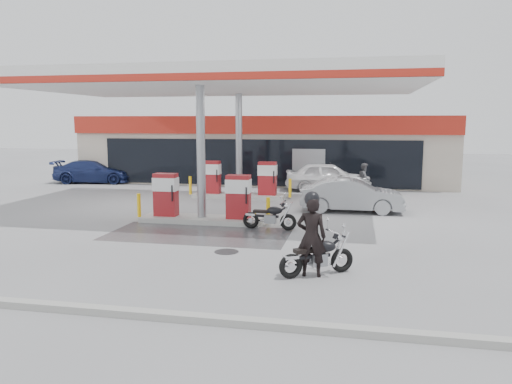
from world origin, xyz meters
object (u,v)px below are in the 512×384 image
main_motorcycle (318,257)px  biker_main (311,237)px  pump_island_near (202,203)px  hatchback_silver (352,195)px  sedan_white (328,177)px  parked_car_left (94,172)px  pump_island_far (239,183)px  parked_motorcycle (270,217)px  attendant (364,178)px

main_motorcycle → biker_main: bearing=-178.9°
biker_main → main_motorcycle: bearing=-148.7°
pump_island_near → hatchback_silver: (5.44, 3.19, -0.02)m
sedan_white → hatchback_silver: bearing=-172.6°
biker_main → hatchback_silver: bearing=-98.1°
sedan_white → hatchback_silver: sedan_white is taller
pump_island_near → main_motorcycle: pump_island_near is taller
pump_island_near → parked_car_left: 14.14m
biker_main → pump_island_far: bearing=-71.4°
pump_island_near → parked_car_left: size_ratio=1.09×
main_motorcycle → parked_motorcycle: size_ratio=0.92×
hatchback_silver → parked_car_left: 16.88m
main_motorcycle → biker_main: size_ratio=0.91×
main_motorcycle → attendant: (1.26, 14.46, 0.33)m
hatchback_silver → sedan_white: bearing=11.3°
sedan_white → parked_car_left: size_ratio=0.96×
parked_motorcycle → hatchback_silver: hatchback_silver is taller
pump_island_far → biker_main: 12.63m
main_motorcycle → attendant: bearing=52.2°
main_motorcycle → parked_motorcycle: (-2.02, 4.86, -0.02)m
biker_main → attendant: 14.64m
pump_island_far → biker_main: biker_main is taller
parked_motorcycle → hatchback_silver: size_ratio=0.46×
pump_island_far → sedan_white: (4.12, 3.20, 0.06)m
main_motorcycle → biker_main: (-0.16, -0.11, 0.52)m
pump_island_far → hatchback_silver: pump_island_far is taller
pump_island_near → parked_motorcycle: 2.85m
biker_main → hatchback_silver: (0.87, 8.96, -0.28)m
pump_island_far → sedan_white: bearing=37.8°
main_motorcycle → sedan_white: size_ratio=0.39×
biker_main → attendant: (1.42, 14.57, -0.19)m
attendant → parked_car_left: size_ratio=0.33×
pump_island_near → pump_island_far: 6.00m
pump_island_far → hatchback_silver: 6.12m
attendant → pump_island_far: bearing=118.5°
biker_main → parked_motorcycle: biker_main is taller
parked_motorcycle → sedan_white: size_ratio=0.42×
pump_island_far → attendant: size_ratio=3.29×
sedan_white → attendant: (1.88, -0.40, 0.01)m
pump_island_far → parked_car_left: bearing=158.2°
pump_island_far → biker_main: bearing=-68.7°
attendant → parked_car_left: bearing=89.2°
biker_main → attendant: biker_main is taller
biker_main → hatchback_silver: size_ratio=0.47×
pump_island_far → sedan_white: size_ratio=1.13×
hatchback_silver → parked_car_left: bearing=65.1°
attendant → biker_main: bearing=177.9°
biker_main → sedan_white: biker_main is taller
hatchback_silver → biker_main: bearing=173.3°
parked_car_left → attendant: bearing=-104.0°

